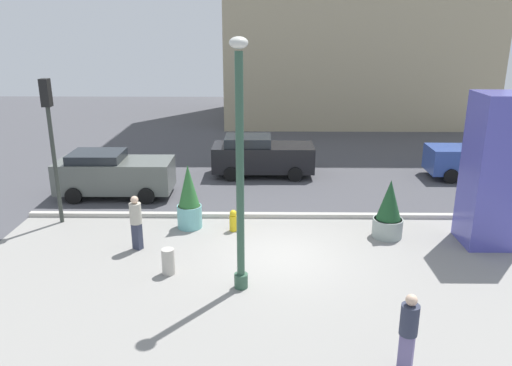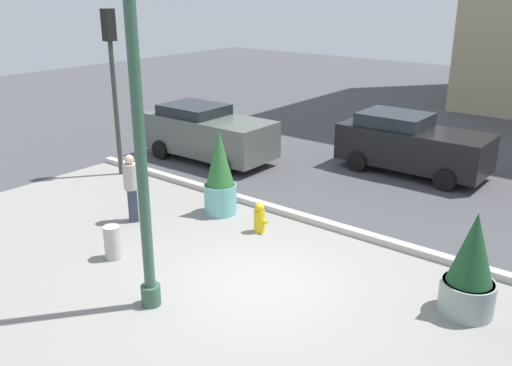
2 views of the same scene
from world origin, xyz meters
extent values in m
plane|color=#47474C|center=(0.00, 4.00, 0.00)|extent=(60.00, 60.00, 0.00)
cube|color=gray|center=(0.00, -2.00, 0.00)|extent=(18.00, 10.00, 0.02)
cube|color=#B7B2A8|center=(0.00, 3.12, 0.08)|extent=(18.00, 0.24, 0.16)
cylinder|color=#335642|center=(-1.15, -1.88, 0.20)|extent=(0.36, 0.36, 0.40)
cylinder|color=#335642|center=(-1.15, -1.88, 3.03)|extent=(0.20, 0.20, 6.06)
ellipsoid|color=silver|center=(-1.15, -1.88, 6.24)|extent=(0.44, 0.44, 0.28)
cube|color=#4C4CAD|center=(6.46, 1.05, 2.37)|extent=(1.53, 1.53, 4.74)
cylinder|color=gray|center=(3.48, 1.46, 0.32)|extent=(0.97, 0.97, 0.64)
cylinder|color=#382819|center=(3.48, 1.46, 0.62)|extent=(0.89, 0.89, 0.04)
cone|color=#1E4C28|center=(3.48, 1.46, 1.29)|extent=(0.79, 0.79, 1.31)
cylinder|color=#6BB2B2|center=(-3.07, 2.17, 0.40)|extent=(0.84, 0.84, 0.79)
cylinder|color=#382819|center=(-3.07, 2.17, 0.77)|extent=(0.77, 0.77, 0.04)
cone|color=#2D6B33|center=(-3.07, 2.17, 1.51)|extent=(0.71, 0.71, 1.43)
cylinder|color=gold|center=(-1.56, 1.88, 0.28)|extent=(0.26, 0.26, 0.55)
sphere|color=gold|center=(-1.56, 1.88, 0.63)|extent=(0.24, 0.24, 0.24)
cylinder|color=gold|center=(-1.39, 1.88, 0.30)|extent=(0.12, 0.10, 0.10)
cylinder|color=#B2ADA3|center=(-3.19, -1.15, 0.38)|extent=(0.36, 0.36, 0.75)
cylinder|color=#333833|center=(-7.63, 2.58, 2.03)|extent=(0.14, 0.14, 4.07)
cube|color=black|center=(-7.63, 2.58, 4.52)|extent=(0.28, 0.32, 0.90)
sphere|color=green|center=(-7.63, 2.75, 4.52)|extent=(0.18, 0.18, 0.18)
cube|color=#565B56|center=(-6.49, 5.44, 0.87)|extent=(4.54, 1.93, 1.20)
cube|color=#1E2328|center=(-7.17, 5.43, 1.64)|extent=(2.05, 1.69, 0.34)
cylinder|color=black|center=(-5.09, 6.40, 0.32)|extent=(0.64, 0.22, 0.64)
cylinder|color=black|center=(-5.08, 4.50, 0.32)|extent=(0.64, 0.22, 0.64)
cylinder|color=black|center=(-7.90, 6.38, 0.32)|extent=(0.64, 0.22, 0.64)
cylinder|color=black|center=(-7.88, 4.48, 0.32)|extent=(0.64, 0.22, 0.64)
cube|color=#2D4793|center=(8.89, 8.12, 0.84)|extent=(4.09, 1.77, 1.13)
cube|color=#1E2328|center=(9.50, 8.12, 1.56)|extent=(1.85, 1.54, 0.31)
cylinder|color=black|center=(7.62, 7.27, 0.32)|extent=(0.64, 0.23, 0.64)
cylinder|color=black|center=(7.63, 9.00, 0.32)|extent=(0.64, 0.23, 0.64)
cylinder|color=black|center=(10.14, 7.25, 0.32)|extent=(0.64, 0.23, 0.64)
cylinder|color=black|center=(10.16, 8.98, 0.32)|extent=(0.64, 0.23, 0.64)
cube|color=black|center=(-0.57, 8.38, 0.85)|extent=(4.56, 1.86, 1.15)
cube|color=#1E2328|center=(-1.25, 8.38, 1.62)|extent=(2.05, 1.64, 0.41)
cylinder|color=black|center=(0.84, 9.31, 0.32)|extent=(0.64, 0.22, 0.64)
cylinder|color=black|center=(0.84, 7.45, 0.32)|extent=(0.64, 0.22, 0.64)
cylinder|color=black|center=(-1.98, 9.31, 0.32)|extent=(0.64, 0.22, 0.64)
cylinder|color=black|center=(-1.98, 7.45, 0.32)|extent=(0.64, 0.22, 0.64)
cube|color=#33384C|center=(-4.44, 0.43, 0.43)|extent=(0.34, 0.31, 0.86)
cylinder|color=#B2AD9E|center=(-4.44, 0.43, 1.18)|extent=(0.49, 0.49, 0.64)
sphere|color=beige|center=(-4.44, 0.43, 1.62)|extent=(0.23, 0.23, 0.23)
cube|color=slate|center=(2.27, -5.14, 0.43)|extent=(0.34, 0.31, 0.85)
cylinder|color=#33384C|center=(2.27, -5.14, 1.17)|extent=(0.49, 0.49, 0.64)
sphere|color=beige|center=(2.27, -5.14, 1.61)|extent=(0.23, 0.23, 0.23)
camera|label=1|loc=(-0.59, -13.56, 6.66)|focal=34.94mm
camera|label=2|loc=(5.85, -7.58, 5.55)|focal=38.55mm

